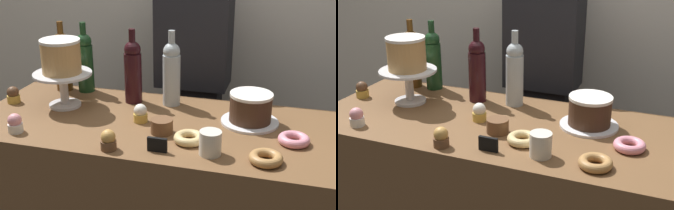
{
  "view_description": "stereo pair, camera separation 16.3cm",
  "coord_description": "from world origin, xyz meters",
  "views": [
    {
      "loc": [
        0.44,
        -1.54,
        1.6
      ],
      "look_at": [
        0.0,
        0.0,
        0.96
      ],
      "focal_mm": 47.58,
      "sensor_mm": 36.0,
      "label": 1
    },
    {
      "loc": [
        0.59,
        -1.48,
        1.6
      ],
      "look_at": [
        0.0,
        0.0,
        0.96
      ],
      "focal_mm": 47.58,
      "sensor_mm": 36.0,
      "label": 2
    }
  ],
  "objects": [
    {
      "name": "cake_stand_pedestal",
      "position": [
        -0.48,
        0.06,
        0.99
      ],
      "size": [
        0.25,
        0.25,
        0.15
      ],
      "color": "silver",
      "rests_on": "display_counter"
    },
    {
      "name": "white_layer_cake",
      "position": [
        -0.48,
        0.06,
        1.11
      ],
      "size": [
        0.17,
        0.17,
        0.14
      ],
      "color": "tan",
      "rests_on": "cake_stand_pedestal"
    },
    {
      "name": "silver_serving_platter",
      "position": [
        0.31,
        0.1,
        0.89
      ],
      "size": [
        0.23,
        0.23,
        0.01
      ],
      "color": "white",
      "rests_on": "display_counter"
    },
    {
      "name": "chocolate_round_cake",
      "position": [
        0.31,
        0.1,
        0.95
      ],
      "size": [
        0.17,
        0.17,
        0.11
      ],
      "color": "#3D2619",
      "rests_on": "silver_serving_platter"
    },
    {
      "name": "wine_bottle_green",
      "position": [
        -0.48,
        0.27,
        1.03
      ],
      "size": [
        0.08,
        0.08,
        0.33
      ],
      "color": "#193D1E",
      "rests_on": "display_counter"
    },
    {
      "name": "wine_bottle_clear",
      "position": [
        -0.04,
        0.21,
        1.03
      ],
      "size": [
        0.08,
        0.08,
        0.33
      ],
      "color": "#B2BCC1",
      "rests_on": "display_counter"
    },
    {
      "name": "wine_bottle_amber",
      "position": [
        -0.58,
        0.25,
        1.03
      ],
      "size": [
        0.08,
        0.08,
        0.33
      ],
      "color": "#5B3814",
      "rests_on": "display_counter"
    },
    {
      "name": "wine_bottle_dark_red",
      "position": [
        -0.21,
        0.19,
        1.03
      ],
      "size": [
        0.08,
        0.08,
        0.33
      ],
      "color": "black",
      "rests_on": "display_counter"
    },
    {
      "name": "cupcake_vanilla",
      "position": [
        -0.11,
        -0.01,
        0.92
      ],
      "size": [
        0.06,
        0.06,
        0.07
      ],
      "color": "gold",
      "rests_on": "display_counter"
    },
    {
      "name": "cupcake_chocolate",
      "position": [
        -0.72,
        0.04,
        0.92
      ],
      "size": [
        0.06,
        0.06,
        0.07
      ],
      "color": "gold",
      "rests_on": "display_counter"
    },
    {
      "name": "cupcake_strawberry",
      "position": [
        -0.53,
        -0.23,
        0.92
      ],
      "size": [
        0.06,
        0.06,
        0.07
      ],
      "color": "white",
      "rests_on": "display_counter"
    },
    {
      "name": "cupcake_caramel",
      "position": [
        -0.14,
        -0.26,
        0.92
      ],
      "size": [
        0.06,
        0.06,
        0.07
      ],
      "color": "brown",
      "rests_on": "display_counter"
    },
    {
      "name": "donut_glazed",
      "position": [
        0.12,
        -0.13,
        0.9
      ],
      "size": [
        0.11,
        0.11,
        0.03
      ],
      "color": "#E0C17F",
      "rests_on": "display_counter"
    },
    {
      "name": "donut_pink",
      "position": [
        0.48,
        -0.04,
        0.9
      ],
      "size": [
        0.11,
        0.11,
        0.03
      ],
      "color": "pink",
      "rests_on": "display_counter"
    },
    {
      "name": "donut_maple",
      "position": [
        0.39,
        -0.21,
        0.9
      ],
      "size": [
        0.11,
        0.11,
        0.03
      ],
      "color": "#B27F47",
      "rests_on": "display_counter"
    },
    {
      "name": "cookie_stack",
      "position": [
        0.0,
        -0.08,
        0.91
      ],
      "size": [
        0.08,
        0.08,
        0.05
      ],
      "color": "brown",
      "rests_on": "display_counter"
    },
    {
      "name": "price_sign_chalkboard",
      "position": [
        0.03,
        -0.23,
        0.91
      ],
      "size": [
        0.07,
        0.01,
        0.05
      ],
      "color": "black",
      "rests_on": "display_counter"
    },
    {
      "name": "coffee_cup_ceramic",
      "position": [
        0.21,
        -0.2,
        0.93
      ],
      "size": [
        0.08,
        0.08,
        0.08
      ],
      "color": "silver",
      "rests_on": "display_counter"
    },
    {
      "name": "barista_figure",
      "position": [
        -0.03,
        0.59,
        0.84
      ],
      "size": [
        0.36,
        0.22,
        1.6
      ],
      "color": "black",
      "rests_on": "ground_plane"
    }
  ]
}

